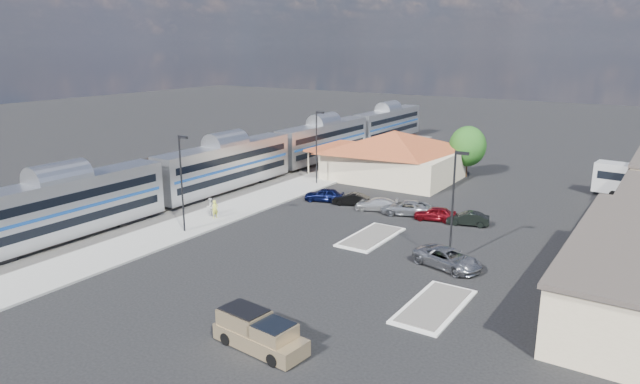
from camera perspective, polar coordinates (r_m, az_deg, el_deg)
The scene contains 22 objects.
ground at distance 51.35m, azimuth 0.12°, elevation -4.43°, with size 280.00×280.00×0.00m, color black.
railbed at distance 69.98m, azimuth -10.85°, elevation 0.54°, with size 16.00×100.00×0.12m, color #4C4944.
platform at distance 62.73m, azimuth -6.14°, elevation -0.88°, with size 5.50×92.00×0.18m, color gray.
passenger_train at distance 67.09m, azimuth -9.32°, elevation 2.47°, with size 3.00×104.00×5.55m.
freight_cars at distance 71.82m, azimuth -12.51°, elevation 2.34°, with size 2.80×46.00×4.00m.
station_depot at distance 73.06m, azimuth 7.35°, elevation 3.74°, with size 18.35×12.24×6.20m.
traffic_island_south at distance 51.05m, azimuth 5.13°, elevation -4.48°, with size 3.30×7.50×0.21m.
traffic_island_north at distance 38.79m, azimuth 11.38°, elevation -11.11°, with size 3.30×7.50×0.21m.
lamp_plat_s at distance 52.20m, azimuth -13.64°, elevation 1.56°, with size 1.08×0.25×9.00m.
lamp_plat_n at distance 68.85m, azimuth -0.29°, elevation 5.07°, with size 1.08×0.25×9.00m.
lamp_lot at distance 44.69m, azimuth 13.27°, elevation -0.59°, with size 1.08×0.25×9.00m.
tree_depot at distance 75.62m, azimuth 14.54°, elevation 4.45°, with size 4.71×4.71×6.63m.
pickup_truck at distance 33.25m, azimuth -5.99°, elevation -13.88°, with size 5.87×2.62×1.97m.
suv at distance 45.15m, azimuth 12.68°, elevation -6.50°, with size 2.53×5.50×1.53m, color gray.
person_a at distance 56.66m, azimuth -10.44°, elevation -1.69°, with size 0.66×0.43×1.80m, color #CED743.
person_b at distance 57.72m, azimuth -10.92°, elevation -1.42°, with size 0.87×0.68×1.78m, color silver.
parked_car_a at distance 62.30m, azimuth 0.44°, elevation -0.28°, with size 1.76×4.39×1.49m, color #0B1138.
parked_car_b at distance 60.97m, azimuth 3.13°, elevation -0.72°, with size 1.39×3.97×1.31m, color black.
parked_car_c at distance 59.26m, azimuth 5.67°, elevation -1.23°, with size 1.82×4.49×1.30m, color silver.
parked_car_d at distance 58.17m, azimuth 8.61°, elevation -1.56°, with size 2.39×5.18×1.44m, color #92959A.
parked_car_e at distance 56.74m, azimuth 11.42°, elevation -2.13°, with size 1.64×4.09×1.39m, color maroon.
parked_car_f at distance 56.00m, azimuth 14.57°, elevation -2.58°, with size 1.38×3.95×1.30m, color black.
Camera 1 is at (26.29, -40.81, 16.74)m, focal length 32.00 mm.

